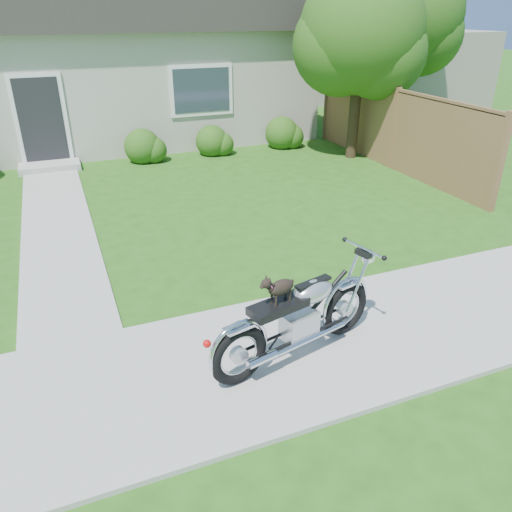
% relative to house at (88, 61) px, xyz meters
% --- Properties ---
extents(ground, '(80.00, 80.00, 0.00)m').
position_rel_house_xyz_m(ground, '(0.00, -11.99, -2.16)').
color(ground, '#235114').
rests_on(ground, ground).
extents(sidewalk, '(24.00, 2.20, 0.04)m').
position_rel_house_xyz_m(sidewalk, '(0.00, -11.99, -2.14)').
color(sidewalk, '#9E9B93').
rests_on(sidewalk, ground).
extents(walkway, '(1.20, 8.00, 0.03)m').
position_rel_house_xyz_m(walkway, '(-1.50, -6.99, -2.14)').
color(walkway, '#9E9B93').
rests_on(walkway, ground).
extents(house, '(12.60, 7.03, 4.50)m').
position_rel_house_xyz_m(house, '(0.00, 0.00, 0.00)').
color(house, '#B0AB9F').
rests_on(house, ground).
extents(fence, '(0.12, 6.62, 1.90)m').
position_rel_house_xyz_m(fence, '(6.30, -6.24, -1.22)').
color(fence, brown).
rests_on(fence, ground).
extents(tree_near, '(2.97, 2.96, 4.54)m').
position_rel_house_xyz_m(tree_near, '(6.02, -5.17, 0.76)').
color(tree_near, '#3D2B1C').
rests_on(tree_near, ground).
extents(tree_far, '(3.27, 3.27, 5.02)m').
position_rel_house_xyz_m(tree_far, '(9.05, -2.82, 1.06)').
color(tree_far, '#3D2B1C').
rests_on(tree_far, ground).
extents(shrub_row, '(11.13, 1.13, 1.13)m').
position_rel_house_xyz_m(shrub_row, '(-0.91, -3.49, -1.74)').
color(shrub_row, '#2A5015').
rests_on(shrub_row, ground).
extents(potted_plant_right, '(0.42, 0.42, 0.69)m').
position_rel_house_xyz_m(potted_plant_right, '(0.70, -3.44, -1.81)').
color(potted_plant_right, '#246A1D').
rests_on(potted_plant_right, ground).
extents(motorcycle_with_dog, '(2.19, 0.84, 1.11)m').
position_rel_house_xyz_m(motorcycle_with_dog, '(0.86, -12.14, -1.62)').
color(motorcycle_with_dog, black).
rests_on(motorcycle_with_dog, sidewalk).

